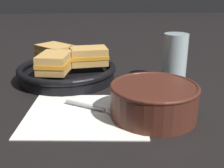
% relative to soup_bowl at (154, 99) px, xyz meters
% --- Properties ---
extents(ground_plane, '(4.00, 4.00, 0.00)m').
position_rel_soup_bowl_xyz_m(ground_plane, '(-0.07, 0.07, -0.04)').
color(ground_plane, black).
extents(napkin, '(0.25, 0.22, 0.00)m').
position_rel_soup_bowl_xyz_m(napkin, '(-0.14, 0.01, -0.04)').
color(napkin, white).
rests_on(napkin, ground_plane).
extents(soup_bowl, '(0.17, 0.17, 0.07)m').
position_rel_soup_bowl_xyz_m(soup_bowl, '(0.00, 0.00, 0.00)').
color(soup_bowl, '#4C2319').
rests_on(soup_bowl, ground_plane).
extents(spoon, '(0.13, 0.09, 0.01)m').
position_rel_soup_bowl_xyz_m(spoon, '(-0.09, 0.02, -0.03)').
color(spoon, '#B7B7BC').
rests_on(spoon, napkin).
extents(skillet, '(0.27, 0.27, 0.04)m').
position_rel_soup_bowl_xyz_m(skillet, '(-0.19, 0.24, -0.02)').
color(skillet, black).
rests_on(skillet, ground_plane).
extents(sandwich_near_left, '(0.11, 0.09, 0.05)m').
position_rel_soup_bowl_xyz_m(sandwich_near_left, '(-0.13, 0.25, 0.03)').
color(sandwich_near_left, tan).
rests_on(sandwich_near_left, skillet).
extents(sandwich_near_right, '(0.12, 0.12, 0.05)m').
position_rel_soup_bowl_xyz_m(sandwich_near_right, '(-0.23, 0.29, 0.03)').
color(sandwich_near_right, tan).
rests_on(sandwich_near_right, skillet).
extents(sandwich_far_left, '(0.09, 0.11, 0.05)m').
position_rel_soup_bowl_xyz_m(sandwich_far_left, '(-0.22, 0.18, 0.03)').
color(sandwich_far_left, tan).
rests_on(sandwich_far_left, skillet).
extents(drinking_glass, '(0.06, 0.06, 0.13)m').
position_rel_soup_bowl_xyz_m(drinking_glass, '(0.10, 0.21, 0.03)').
color(drinking_glass, silver).
rests_on(drinking_glass, ground_plane).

